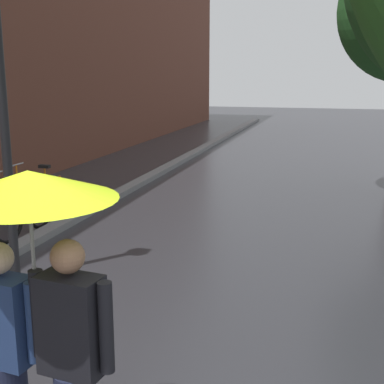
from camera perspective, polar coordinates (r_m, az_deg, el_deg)
kerb_strip at (r=13.43m, az=-5.00°, el=1.41°), size 0.30×36.00×0.12m
parked_bicycle_3 at (r=9.95m, az=-18.48°, el=-1.37°), size 1.12×0.77×0.96m
parked_bicycle_4 at (r=10.77m, az=-16.37°, el=-0.18°), size 1.09×0.72×0.96m
couple_under_umbrella at (r=3.50m, az=-16.61°, el=-9.63°), size 1.13×1.09×2.12m
street_lamp_post at (r=7.08m, az=-19.77°, el=9.25°), size 0.24×0.24×3.99m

